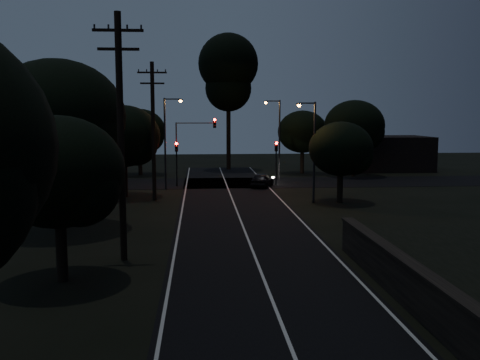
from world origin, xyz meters
TOP-DOWN VIEW (x-y plane):
  - road_surface at (0.00, 31.12)m, footprint 60.00×70.00m
  - utility_pole_mid at (-6.00, 15.00)m, footprint 2.20×0.30m
  - utility_pole_far at (-6.00, 32.00)m, footprint 2.20×0.30m
  - tree_left_b at (-7.82, 11.90)m, footprint 5.16×5.16m
  - tree_left_c at (-10.23, 21.84)m, footprint 7.67×7.67m
  - tree_left_d at (-8.30, 33.88)m, footprint 5.77×5.77m
  - tree_far_nw at (-8.80, 49.89)m, footprint 5.69×5.69m
  - tree_far_w at (-13.79, 45.88)m, footprint 6.08×6.08m
  - tree_far_ne at (9.20, 49.89)m, footprint 5.56×5.56m
  - tree_far_e at (14.23, 46.87)m, footprint 6.39×6.39m
  - tree_right_a at (8.17, 29.90)m, footprint 4.77×4.77m
  - tall_pine at (1.00, 55.00)m, footprint 7.08×7.08m
  - building_left at (-20.00, 52.00)m, footprint 10.00×8.00m
  - building_right at (20.00, 53.00)m, footprint 9.00×7.00m
  - signal_left at (-4.60, 39.99)m, footprint 0.28×0.35m
  - signal_right at (4.60, 39.99)m, footprint 0.28×0.35m
  - signal_mast at (-2.91, 39.99)m, footprint 3.70×0.35m
  - streetlight_a at (-5.31, 38.00)m, footprint 1.66×0.26m
  - streetlight_b at (5.31, 44.00)m, footprint 1.66×0.26m
  - streetlight_c at (5.83, 30.00)m, footprint 1.46×0.26m
  - car at (3.20, 39.03)m, footprint 2.75×4.11m

SIDE VIEW (x-z plane):
  - road_surface at x=0.00m, z-range 0.00..0.03m
  - car at x=3.20m, z-range 0.00..1.30m
  - building_right at x=20.00m, z-range 0.00..4.00m
  - building_left at x=-20.00m, z-range 0.00..4.40m
  - signal_left at x=-4.60m, z-range 0.79..4.89m
  - signal_right at x=4.60m, z-range 0.79..4.89m
  - tree_right_a at x=8.17m, z-range 0.90..6.96m
  - tree_left_b at x=-7.82m, z-range 0.97..7.53m
  - signal_mast at x=-2.91m, z-range 1.21..7.46m
  - streetlight_c at x=5.83m, z-range 0.60..8.10m
  - tree_far_ne at x=9.20m, z-range 1.03..8.06m
  - streetlight_a at x=-5.31m, z-range 0.64..8.64m
  - streetlight_b at x=5.31m, z-range 0.64..8.64m
  - tree_far_nw at x=-8.80m, z-range 1.06..8.26m
  - tree_left_d at x=-8.30m, z-range 1.08..8.41m
  - tree_far_w at x=-13.79m, z-range 1.16..8.91m
  - tree_far_e at x=14.23m, z-range 1.20..9.31m
  - utility_pole_far at x=-6.00m, z-range 0.23..10.73m
  - utility_pole_mid at x=-6.00m, z-range 0.24..11.24m
  - tree_left_c at x=-10.23m, z-range 1.42..11.11m
  - tall_pine at x=1.00m, z-range 3.56..19.65m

